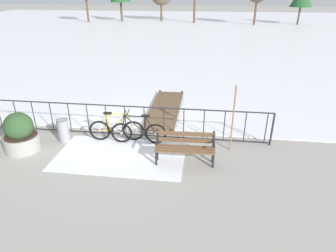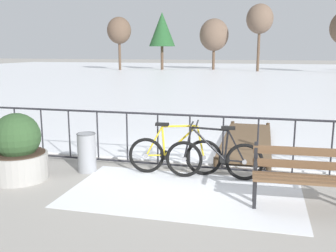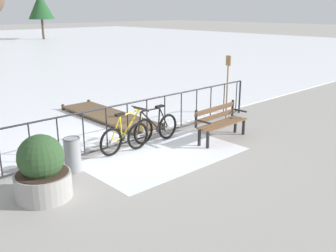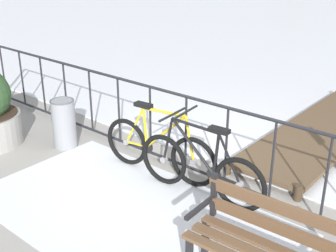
# 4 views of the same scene
# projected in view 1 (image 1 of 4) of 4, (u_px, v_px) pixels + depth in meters

# --- Properties ---
(ground_plane) EXTENTS (160.00, 160.00, 0.00)m
(ground_plane) POSITION_uv_depth(u_px,v_px,m) (126.00, 136.00, 9.40)
(ground_plane) COLOR #9E9991
(frozen_pond) EXTENTS (80.00, 56.00, 0.03)m
(frozen_pond) POSITION_uv_depth(u_px,v_px,m) (187.00, 28.00, 34.83)
(frozen_pond) COLOR white
(frozen_pond) RESTS_ON ground
(snow_patch) EXTENTS (3.66, 2.07, 0.01)m
(snow_patch) POSITION_uv_depth(u_px,v_px,m) (120.00, 156.00, 8.31)
(snow_patch) COLOR white
(snow_patch) RESTS_ON ground
(railing_fence) EXTENTS (9.06, 0.06, 1.07)m
(railing_fence) POSITION_uv_depth(u_px,v_px,m) (125.00, 121.00, 9.16)
(railing_fence) COLOR #232328
(railing_fence) RESTS_ON ground
(bicycle_near_railing) EXTENTS (1.71, 0.52, 0.97)m
(bicycle_near_railing) POSITION_uv_depth(u_px,v_px,m) (116.00, 130.00, 9.01)
(bicycle_near_railing) COLOR black
(bicycle_near_railing) RESTS_ON ground
(bicycle_second) EXTENTS (1.71, 0.52, 0.97)m
(bicycle_second) POSITION_uv_depth(u_px,v_px,m) (139.00, 132.00, 8.85)
(bicycle_second) COLOR black
(bicycle_second) RESTS_ON ground
(park_bench) EXTENTS (1.62, 0.55, 0.89)m
(park_bench) POSITION_uv_depth(u_px,v_px,m) (185.00, 145.00, 7.82)
(park_bench) COLOR brown
(park_bench) RESTS_ON ground
(planter_with_shrub) EXTENTS (0.99, 0.99, 1.17)m
(planter_with_shrub) POSITION_uv_depth(u_px,v_px,m) (20.00, 134.00, 8.41)
(planter_with_shrub) COLOR #9E9B96
(planter_with_shrub) RESTS_ON ground
(trash_bin) EXTENTS (0.35, 0.35, 0.73)m
(trash_bin) POSITION_uv_depth(u_px,v_px,m) (63.00, 130.00, 8.97)
(trash_bin) COLOR gray
(trash_bin) RESTS_ON ground
(oar_upright) EXTENTS (0.04, 0.16, 1.98)m
(oar_upright) POSITION_uv_depth(u_px,v_px,m) (233.00, 115.00, 8.13)
(oar_upright) COLOR #937047
(oar_upright) RESTS_ON ground
(wooden_dock) EXTENTS (1.10, 3.98, 0.20)m
(wooden_dock) POSITION_uv_depth(u_px,v_px,m) (165.00, 109.00, 11.24)
(wooden_dock) COLOR brown
(wooden_dock) RESTS_ON ground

